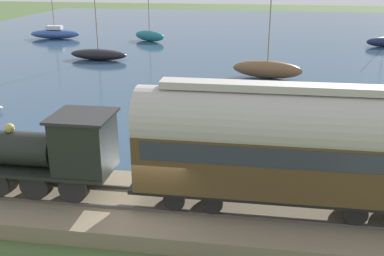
% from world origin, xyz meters
% --- Properties ---
extents(ground_plane, '(200.00, 200.00, 0.00)m').
position_xyz_m(ground_plane, '(0.00, 0.00, 0.00)').
color(ground_plane, '#476033').
extents(harbor_water, '(80.00, 80.00, 0.01)m').
position_xyz_m(harbor_water, '(43.16, 0.00, 0.00)').
color(harbor_water, '#2D4760').
rests_on(harbor_water, ground).
extents(rail_embankment, '(4.68, 56.00, 0.71)m').
position_xyz_m(rail_embankment, '(0.52, 0.00, 0.30)').
color(rail_embankment, '#84755B').
rests_on(rail_embankment, ground).
extents(steam_locomotive, '(2.10, 5.96, 3.32)m').
position_xyz_m(steam_locomotive, '(0.52, 3.92, 2.43)').
color(steam_locomotive, black).
rests_on(steam_locomotive, rail_embankment).
extents(passenger_coach, '(2.27, 10.47, 4.45)m').
position_xyz_m(passenger_coach, '(0.52, -4.45, 3.16)').
color(passenger_coach, black).
rests_on(passenger_coach, rail_embankment).
extents(sailboat_blue, '(2.39, 6.42, 6.36)m').
position_xyz_m(sailboat_blue, '(40.70, 22.44, 0.66)').
color(sailboat_blue, '#335199').
rests_on(sailboat_blue, harbor_water).
extents(sailboat_teal, '(3.14, 4.52, 5.47)m').
position_xyz_m(sailboat_teal, '(40.50, 10.10, 0.67)').
color(sailboat_teal, '#1E707A').
rests_on(sailboat_teal, harbor_water).
extents(sailboat_brown, '(2.29, 5.85, 6.33)m').
position_xyz_m(sailboat_brown, '(23.08, -4.08, 0.74)').
color(sailboat_brown, brown).
rests_on(sailboat_brown, harbor_water).
extents(sailboat_black, '(2.23, 5.94, 9.43)m').
position_xyz_m(sailboat_black, '(28.32, 12.25, 0.57)').
color(sailboat_black, black).
rests_on(sailboat_black, harbor_water).
extents(rowboat_near_shore, '(1.84, 1.91, 0.36)m').
position_xyz_m(rowboat_near_shore, '(5.55, -3.95, 0.19)').
color(rowboat_near_shore, '#B7B2A3').
rests_on(rowboat_near_shore, harbor_water).
extents(rowboat_mid_harbor, '(2.32, 2.44, 0.35)m').
position_xyz_m(rowboat_mid_harbor, '(10.68, -4.08, 0.18)').
color(rowboat_mid_harbor, beige).
rests_on(rowboat_mid_harbor, harbor_water).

